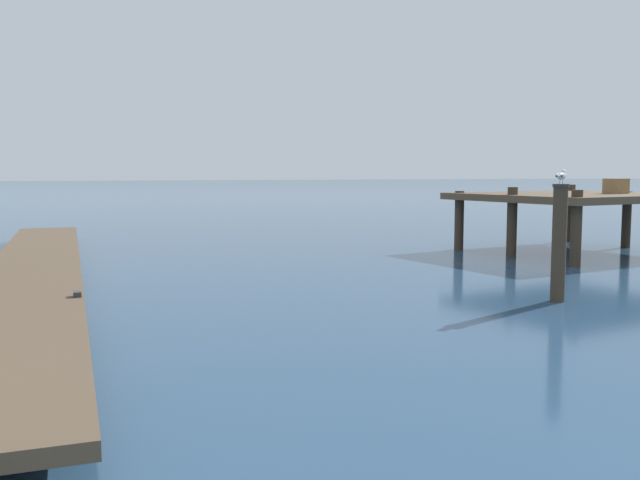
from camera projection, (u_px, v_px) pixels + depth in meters
floating_dock at (35, 270)px, 14.26m from camera, size 2.52×20.88×0.53m
pier_platform at (574, 200)px, 20.40m from camera, size 6.55×5.92×2.19m
mooring_piling at (559, 241)px, 12.58m from camera, size 0.30×0.30×2.16m
perched_seagull at (561, 176)px, 12.46m from camera, size 0.35×0.26×0.26m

